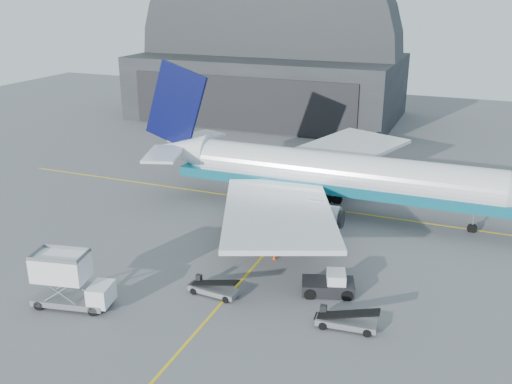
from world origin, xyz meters
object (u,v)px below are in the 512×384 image
at_px(catering_truck, 69,281).
at_px(belt_loader_b, 346,321).
at_px(belt_loader_a, 213,289).
at_px(airliner, 327,173).
at_px(pushback_tug, 330,285).

bearing_deg(catering_truck, belt_loader_b, 2.39).
height_order(catering_truck, belt_loader_a, catering_truck).
bearing_deg(airliner, belt_loader_b, -70.96).
bearing_deg(belt_loader_b, airliner, 103.77).
relative_size(airliner, catering_truck, 6.87).
distance_m(pushback_tug, belt_loader_b, 5.28).
bearing_deg(belt_loader_a, airliner, 84.64).
bearing_deg(belt_loader_a, pushback_tug, 27.86).
height_order(catering_truck, belt_loader_b, catering_truck).
relative_size(catering_truck, pushback_tug, 1.39).
bearing_deg(pushback_tug, catering_truck, -170.06).
distance_m(catering_truck, pushback_tug, 21.43).
distance_m(catering_truck, belt_loader_a, 11.68).
xyz_separation_m(airliner, belt_loader_a, (-3.74, -21.94, -4.07)).
relative_size(belt_loader_a, belt_loader_b, 0.93).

